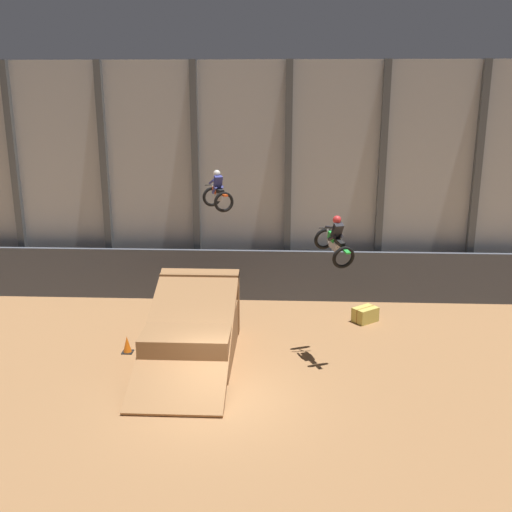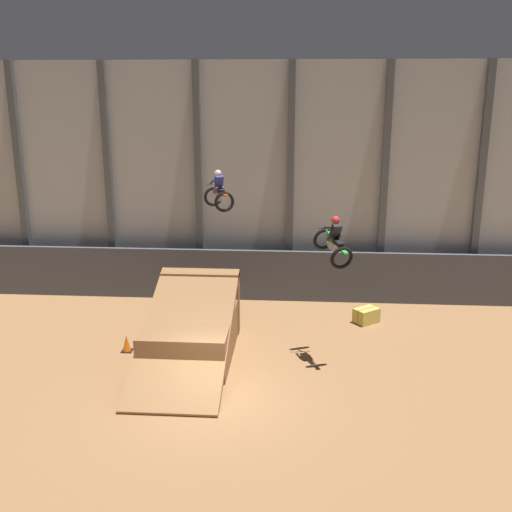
% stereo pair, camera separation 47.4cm
% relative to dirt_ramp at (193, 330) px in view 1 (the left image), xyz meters
% --- Properties ---
extents(ground_plane, '(60.00, 60.00, 0.00)m').
position_rel_dirt_ramp_xyz_m(ground_plane, '(1.21, -3.17, -0.81)').
color(ground_plane, '#996B42').
extents(arena_back_wall, '(32.00, 0.40, 9.68)m').
position_rel_dirt_ramp_xyz_m(arena_back_wall, '(1.21, 6.26, 4.03)').
color(arena_back_wall, '#ADB2B7').
rests_on(arena_back_wall, ground_plane).
extents(lower_barrier, '(31.36, 0.20, 2.14)m').
position_rel_dirt_ramp_xyz_m(lower_barrier, '(1.21, 5.36, 0.26)').
color(lower_barrier, '#474C56').
rests_on(lower_barrier, ground_plane).
extents(dirt_ramp, '(2.79, 6.21, 2.44)m').
position_rel_dirt_ramp_xyz_m(dirt_ramp, '(0.00, 0.00, 0.00)').
color(dirt_ramp, olive).
rests_on(dirt_ramp, ground_plane).
extents(rider_bike_left_air, '(1.29, 1.76, 1.46)m').
position_rel_dirt_ramp_xyz_m(rider_bike_left_air, '(0.54, 3.09, 4.08)').
color(rider_bike_left_air, black).
extents(rider_bike_right_air, '(1.26, 1.86, 1.58)m').
position_rel_dirt_ramp_xyz_m(rider_bike_right_air, '(4.56, -0.28, 3.18)').
color(rider_bike_right_air, black).
extents(traffic_cone_near_ramp, '(0.36, 0.36, 0.58)m').
position_rel_dirt_ramp_xyz_m(traffic_cone_near_ramp, '(-2.23, -0.10, -0.53)').
color(traffic_cone_near_ramp, black).
rests_on(traffic_cone_near_ramp, ground_plane).
extents(hay_bale_trackside, '(1.08, 1.03, 0.57)m').
position_rel_dirt_ramp_xyz_m(hay_bale_trackside, '(6.10, 3.09, -0.53)').
color(hay_bale_trackside, '#CCB751').
rests_on(hay_bale_trackside, ground_plane).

